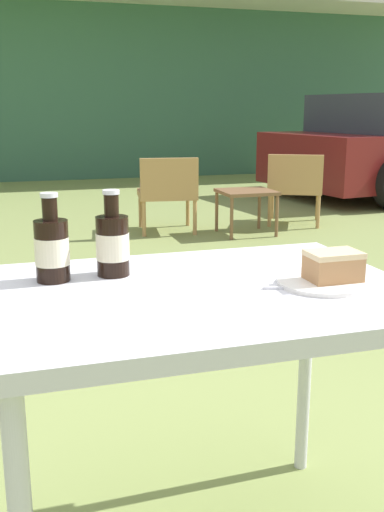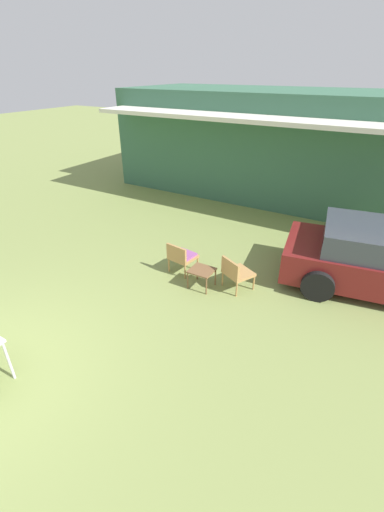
% 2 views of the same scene
% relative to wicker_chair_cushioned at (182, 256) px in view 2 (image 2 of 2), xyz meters
% --- Properties ---
extents(cabin_building, '(11.59, 5.51, 3.39)m').
position_rel_wicker_chair_cushioned_xyz_m(cabin_building, '(0.31, 6.64, 1.30)').
color(cabin_building, '#38664C').
rests_on(cabin_building, ground_plane).
extents(wicker_chair_cushioned, '(0.59, 0.57, 0.70)m').
position_rel_wicker_chair_cushioned_xyz_m(wicker_chair_cushioned, '(0.00, 0.00, 0.00)').
color(wicker_chair_cushioned, '#B2844C').
rests_on(wicker_chair_cushioned, ground_plane).
extents(wicker_chair_plain, '(0.70, 0.69, 0.70)m').
position_rel_wicker_chair_cushioned_xyz_m(wicker_chair_plain, '(1.30, -0.01, -0.00)').
color(wicker_chair_plain, '#B2844C').
rests_on(wicker_chair_plain, ground_plane).
extents(garden_side_table, '(0.48, 0.45, 0.41)m').
position_rel_wicker_chair_cushioned_xyz_m(garden_side_table, '(0.67, -0.30, -0.05)').
color(garden_side_table, brown).
rests_on(garden_side_table, ground_plane).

